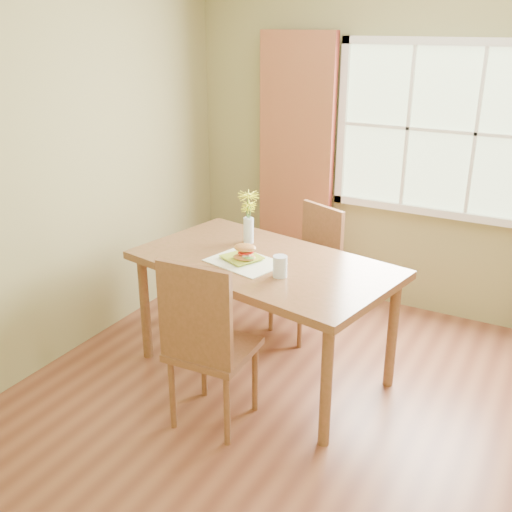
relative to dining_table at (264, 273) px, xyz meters
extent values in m
cube|color=brown|center=(0.73, -0.43, -0.74)|extent=(4.20, 3.80, 0.02)
cube|color=#938E58|center=(0.73, 1.48, 0.62)|extent=(4.20, 0.02, 2.70)
cube|color=#938E58|center=(0.73, -2.34, 0.62)|extent=(4.20, 0.02, 2.70)
cube|color=#938E58|center=(-1.38, -0.43, 0.62)|extent=(0.02, 3.80, 2.70)
cube|color=#ABC192|center=(0.73, 1.45, 0.77)|extent=(1.50, 0.02, 1.20)
cube|color=white|center=(0.73, 1.42, 1.40)|extent=(1.62, 0.04, 0.06)
cube|color=white|center=(0.73, 1.42, 0.14)|extent=(1.62, 0.04, 0.06)
cube|color=white|center=(-0.05, 1.42, 0.77)|extent=(0.06, 0.04, 1.32)
cube|color=white|center=(0.73, 1.43, 0.77)|extent=(1.50, 0.03, 0.02)
cube|color=maroon|center=(-0.42, 1.35, 0.37)|extent=(0.65, 0.08, 2.20)
cube|color=brown|center=(0.00, 0.00, 0.06)|extent=(1.83, 1.24, 0.05)
cylinder|color=brown|center=(-0.81, -0.24, -0.35)|extent=(0.07, 0.07, 0.77)
cylinder|color=brown|center=(0.67, -0.52, -0.35)|extent=(0.07, 0.07, 0.77)
cylinder|color=brown|center=(-0.67, 0.52, -0.35)|extent=(0.07, 0.07, 0.77)
cylinder|color=brown|center=(0.81, 0.24, -0.35)|extent=(0.07, 0.07, 0.77)
cube|color=brown|center=(0.00, -0.62, -0.25)|extent=(0.47, 0.47, 0.04)
cube|color=brown|center=(0.01, -0.82, 0.06)|extent=(0.45, 0.06, 0.58)
cylinder|color=brown|center=(-0.17, -0.81, -0.50)|extent=(0.04, 0.04, 0.46)
cylinder|color=brown|center=(0.19, -0.79, -0.50)|extent=(0.04, 0.04, 0.46)
cylinder|color=brown|center=(-0.19, -0.45, -0.50)|extent=(0.04, 0.04, 0.46)
cylinder|color=brown|center=(0.17, -0.43, -0.50)|extent=(0.04, 0.04, 0.46)
cube|color=brown|center=(0.00, 0.62, -0.29)|extent=(0.54, 0.54, 0.04)
cube|color=brown|center=(0.07, 0.79, -0.01)|extent=(0.39, 0.19, 0.53)
cylinder|color=brown|center=(-0.22, 0.53, -0.52)|extent=(0.04, 0.04, 0.42)
cylinder|color=brown|center=(0.09, 0.40, -0.52)|extent=(0.04, 0.04, 0.42)
cylinder|color=brown|center=(-0.09, 0.84, -0.52)|extent=(0.04, 0.04, 0.42)
cylinder|color=brown|center=(0.22, 0.71, -0.52)|extent=(0.04, 0.04, 0.42)
cube|color=#EAEECA|center=(-0.10, -0.09, 0.09)|extent=(0.51, 0.43, 0.01)
cube|color=#9EBA2E|center=(-0.13, -0.06, 0.10)|extent=(0.29, 0.29, 0.01)
ellipsoid|color=gold|center=(-0.09, -0.09, 0.12)|extent=(0.17, 0.13, 0.04)
ellipsoid|color=#4C8C2D|center=(-0.05, -0.11, 0.13)|extent=(0.08, 0.06, 0.01)
cylinder|color=red|center=(-0.10, -0.09, 0.15)|extent=(0.08, 0.08, 0.01)
cylinder|color=red|center=(-0.07, -0.08, 0.16)|extent=(0.07, 0.07, 0.01)
ellipsoid|color=gold|center=(-0.09, -0.09, 0.19)|extent=(0.17, 0.13, 0.05)
cylinder|color=silver|center=(0.20, -0.18, 0.15)|extent=(0.09, 0.09, 0.13)
cylinder|color=silver|center=(0.20, -0.18, 0.14)|extent=(0.08, 0.08, 0.11)
cylinder|color=silver|center=(-0.26, 0.25, 0.17)|extent=(0.07, 0.07, 0.18)
cylinder|color=silver|center=(-0.26, 0.25, 0.13)|extent=(0.06, 0.06, 0.09)
cylinder|color=#3D7028|center=(-0.26, 0.25, 0.25)|extent=(0.01, 0.01, 0.34)
cylinder|color=#3D7028|center=(-0.24, 0.24, 0.22)|extent=(0.01, 0.01, 0.28)
cylinder|color=#3D7028|center=(-0.27, 0.26, 0.20)|extent=(0.01, 0.01, 0.24)
camera|label=1|loc=(1.69, -3.17, 1.54)|focal=42.00mm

